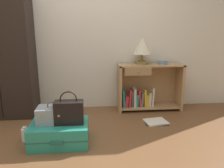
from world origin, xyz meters
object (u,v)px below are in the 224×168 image
(bottle, at_px, (25,134))
(table_lamp, at_px, (142,47))
(bowl, at_px, (163,62))
(open_book_on_floor, at_px, (156,122))
(handbag, at_px, (69,112))
(bookshelf, at_px, (147,88))
(wardrobe, at_px, (2,54))
(suitcase_large, at_px, (60,133))
(train_case, at_px, (52,115))

(bottle, bearing_deg, table_lamp, 30.93)
(bowl, relative_size, open_book_on_floor, 0.45)
(handbag, height_order, bottle, handbag)
(bookshelf, distance_m, table_lamp, 0.66)
(bottle, bearing_deg, wardrobe, 119.20)
(bookshelf, xyz_separation_m, handbag, (-1.14, -1.03, 0.03))
(bowl, bearing_deg, bottle, -153.75)
(bottle, bearing_deg, bowl, 26.25)
(bookshelf, distance_m, bottle, 1.93)
(bowl, distance_m, bottle, 2.24)
(bowl, distance_m, suitcase_large, 1.93)
(table_lamp, distance_m, handbag, 1.60)
(wardrobe, xyz_separation_m, bottle, (0.49, -0.87, -0.85))
(wardrobe, distance_m, train_case, 1.37)
(table_lamp, relative_size, suitcase_large, 0.63)
(wardrobe, relative_size, table_lamp, 4.53)
(train_case, distance_m, open_book_on_floor, 1.45)
(bookshelf, height_order, open_book_on_floor, bookshelf)
(train_case, distance_m, handbag, 0.20)
(bookshelf, xyz_separation_m, suitcase_large, (-1.26, -1.02, -0.23))
(table_lamp, bearing_deg, wardrobe, -177.92)
(handbag, bearing_deg, table_lamp, 44.72)
(bottle, bearing_deg, bookshelf, 29.27)
(wardrobe, height_order, handbag, wardrobe)
(handbag, relative_size, open_book_on_floor, 1.11)
(open_book_on_floor, bearing_deg, bookshelf, 90.67)
(train_case, bearing_deg, table_lamp, 38.60)
(bowl, xyz_separation_m, open_book_on_floor, (-0.23, -0.56, -0.76))
(handbag, bearing_deg, bookshelf, 42.05)
(open_book_on_floor, bearing_deg, bottle, -167.12)
(bookshelf, bearing_deg, bowl, 1.35)
(table_lamp, xyz_separation_m, open_book_on_floor, (0.10, -0.56, -1.00))
(suitcase_large, bearing_deg, open_book_on_floor, 20.38)
(bowl, xyz_separation_m, handbag, (-1.38, -1.03, -0.39))
(wardrobe, xyz_separation_m, bowl, (2.39, 0.07, -0.17))
(wardrobe, distance_m, handbag, 1.50)
(handbag, xyz_separation_m, open_book_on_floor, (1.15, 0.48, -0.37))
(table_lamp, xyz_separation_m, train_case, (-1.24, -0.99, -0.68))
(bowl, xyz_separation_m, train_case, (-1.57, -0.99, -0.43))
(handbag, bearing_deg, bowl, 36.84)
(bookshelf, xyz_separation_m, train_case, (-1.33, -0.98, -0.02))
(wardrobe, xyz_separation_m, suitcase_large, (0.90, -0.96, -0.81))
(bottle, bearing_deg, suitcase_large, -11.82)
(train_case, bearing_deg, bottle, 172.08)
(bookshelf, relative_size, train_case, 3.10)
(table_lamp, xyz_separation_m, handbag, (-1.05, -1.04, -0.63))
(bookshelf, bearing_deg, open_book_on_floor, -89.33)
(bowl, height_order, bottle, bowl)
(wardrobe, bearing_deg, bowl, 1.72)
(table_lamp, relative_size, handbag, 1.11)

